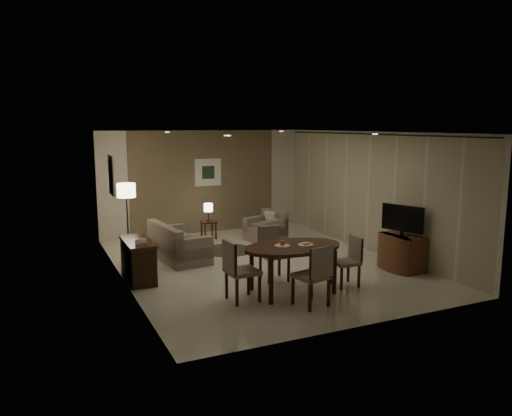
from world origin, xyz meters
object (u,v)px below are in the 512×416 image
dining_table (293,269)px  chair_left (243,271)px  tv_cabinet (402,252)px  side_table (209,230)px  console_desk (138,260)px  floor_lamp (127,219)px  chair_far (274,254)px  sofa (179,241)px  armchair (265,226)px  chair_right (345,262)px  chair_near (311,275)px

dining_table → chair_left: (-0.94, -0.03, 0.10)m
tv_cabinet → side_table: bearing=121.9°
side_table → console_desk: bearing=-130.9°
floor_lamp → side_table: bearing=16.8°
tv_cabinet → chair_far: chair_far is taller
sofa → armchair: bearing=-79.0°
chair_left → floor_lamp: floor_lamp is taller
floor_lamp → dining_table: bearing=-61.3°
chair_right → chair_far: bearing=-126.6°
side_table → floor_lamp: size_ratio=0.28×
chair_far → sofa: size_ratio=0.59×
chair_left → sofa: (-0.24, 2.90, -0.12)m
tv_cabinet → chair_near: chair_near is taller
armchair → tv_cabinet: bearing=7.8°
chair_far → armchair: bearing=68.7°
chair_left → armchair: chair_left is taller
chair_left → chair_right: chair_left is taller
chair_near → side_table: bearing=-102.7°
tv_cabinet → chair_left: bearing=-175.0°
console_desk → chair_left: size_ratio=1.19×
chair_left → armchair: 4.25m
chair_right → console_desk: bearing=-116.5°
dining_table → tv_cabinet: bearing=6.2°
chair_left → console_desk: bearing=33.7°
chair_far → chair_left: chair_left is taller
chair_left → chair_far: bearing=-54.1°
chair_near → armchair: bearing=-118.3°
dining_table → sofa: (-1.18, 2.87, -0.02)m
chair_left → side_table: size_ratio=2.25×
chair_far → side_table: 3.71m
chair_near → side_table: 5.14m
chair_far → chair_right: (1.00, -0.83, -0.05)m
floor_lamp → armchair: bearing=-3.1°
sofa → chair_left: bearing=178.1°
dining_table → chair_left: bearing=-178.3°
console_desk → floor_lamp: 2.07m
chair_near → floor_lamp: (-2.03, 4.49, 0.29)m
console_desk → sofa: (1.09, 1.08, 0.01)m
dining_table → chair_near: (-0.05, -0.69, 0.09)m
sofa → side_table: bearing=-44.0°
tv_cabinet → chair_far: 2.64m
tv_cabinet → chair_near: (-2.67, -0.97, 0.15)m
chair_far → side_table: chair_far is taller
dining_table → chair_near: size_ratio=1.74×
tv_cabinet → floor_lamp: bearing=143.2°
console_desk → chair_far: 2.52m
console_desk → chair_left: chair_left is taller
dining_table → sofa: bearing=112.3°
chair_near → sofa: chair_near is taller
chair_right → armchair: bearing=179.9°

